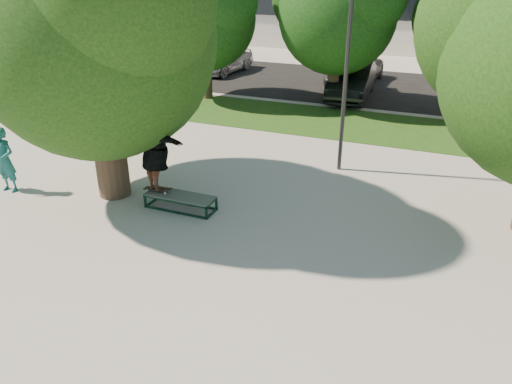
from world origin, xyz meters
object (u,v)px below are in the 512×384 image
at_px(tree_left, 92,22).
at_px(car_silver_b, 507,80).
at_px(car_grey, 354,70).
at_px(grind_box, 181,202).
at_px(bystander, 5,160).
at_px(lamppost, 347,64).
at_px(car_dark, 352,81).
at_px(car_silver_a, 225,59).

bearing_deg(tree_left, car_silver_b, 56.25).
bearing_deg(car_grey, tree_left, -99.95).
bearing_deg(grind_box, bystander, -170.75).
bearing_deg(lamppost, car_dark, 100.01).
xyz_separation_m(grind_box, car_silver_a, (-6.05, 15.45, 0.52)).
bearing_deg(bystander, car_grey, 68.03).
distance_m(grind_box, car_silver_a, 16.60).
distance_m(tree_left, grind_box, 4.76).
relative_size(tree_left, lamppost, 1.16).
relative_size(car_silver_a, car_grey, 0.89).
distance_m(bystander, car_grey, 17.36).
relative_size(tree_left, car_silver_b, 1.39).
distance_m(tree_left, car_silver_b, 18.89).
bearing_deg(car_dark, car_silver_b, 20.93).
distance_m(car_dark, car_silver_b, 7.16).
distance_m(car_silver_a, car_grey, 7.18).
height_order(lamppost, grind_box, lamppost).
bearing_deg(car_dark, car_silver_a, 155.72).
xyz_separation_m(tree_left, car_dark, (3.79, 12.41, -3.64)).
bearing_deg(tree_left, grind_box, -4.97).
height_order(lamppost, car_silver_b, lamppost).
bearing_deg(car_dark, bystander, -119.74).
distance_m(bystander, car_dark, 14.88).
relative_size(tree_left, car_dark, 1.50).
relative_size(bystander, car_silver_b, 0.35).
bearing_deg(car_silver_a, car_dark, -14.30).
xyz_separation_m(tree_left, bystander, (-2.71, -0.98, -3.53)).
distance_m(tree_left, car_silver_a, 16.18).
height_order(grind_box, car_grey, car_grey).
distance_m(bystander, car_silver_a, 16.29).
xyz_separation_m(bystander, car_silver_b, (13.00, 16.39, -0.15)).
height_order(lamppost, bystander, lamppost).
distance_m(lamppost, car_silver_b, 12.77).
bearing_deg(bystander, tree_left, 18.25).
bearing_deg(car_silver_b, car_grey, 175.93).
bearing_deg(lamppost, car_silver_a, 128.92).
height_order(bystander, car_silver_b, bystander).
relative_size(lamppost, grind_box, 3.39).
height_order(tree_left, bystander, tree_left).
bearing_deg(car_grey, grind_box, -91.95).
xyz_separation_m(car_silver_a, car_silver_b, (14.17, 0.14, 0.04)).
bearing_deg(car_grey, car_silver_a, -177.47).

